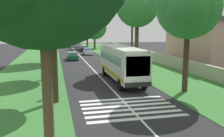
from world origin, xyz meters
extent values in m
plane|color=#262628|center=(0.00, 0.00, 0.00)|extent=(160.00, 160.00, 0.00)
cube|color=#387533|center=(15.00, 8.20, 0.02)|extent=(120.00, 8.00, 0.04)
cube|color=#387533|center=(15.00, -8.20, 0.02)|extent=(120.00, 8.00, 0.04)
cube|color=silver|center=(15.00, 0.00, 0.00)|extent=(110.00, 0.16, 0.01)
cube|color=silver|center=(7.35, -1.80, 2.10)|extent=(11.00, 2.50, 2.90)
cube|color=slate|center=(7.65, -1.80, 2.62)|extent=(9.68, 2.54, 0.85)
cube|color=slate|center=(1.89, -1.80, 2.45)|extent=(0.08, 2.20, 1.74)
cube|color=#B29E19|center=(7.35, -1.80, 1.10)|extent=(10.78, 2.53, 0.36)
cube|color=silver|center=(7.35, -1.80, 3.64)|extent=(10.56, 2.30, 0.18)
cube|color=black|center=(1.77, -1.80, 0.87)|extent=(0.16, 2.40, 0.40)
sphere|color=#F2EDCC|center=(1.83, -1.00, 1.00)|extent=(0.24, 0.24, 0.24)
sphere|color=#F2EDCC|center=(1.83, -2.60, 1.00)|extent=(0.24, 0.24, 0.24)
cylinder|color=black|center=(3.45, -0.65, 0.55)|extent=(1.10, 0.32, 1.10)
cylinder|color=black|center=(10.85, -0.65, 0.55)|extent=(1.10, 0.32, 1.10)
cylinder|color=black|center=(3.45, -2.95, 0.55)|extent=(1.10, 0.32, 1.10)
cylinder|color=black|center=(10.85, -2.95, 0.55)|extent=(1.10, 0.32, 1.10)
cube|color=silver|center=(-3.75, 0.00, 0.00)|extent=(0.45, 6.80, 0.01)
cube|color=silver|center=(-2.85, 0.00, 0.00)|extent=(0.45, 6.80, 0.01)
cube|color=silver|center=(-1.95, 0.00, 0.00)|extent=(0.45, 6.80, 0.01)
cube|color=silver|center=(-1.05, 0.00, 0.00)|extent=(0.45, 6.80, 0.01)
cube|color=silver|center=(-0.15, 0.00, 0.00)|extent=(0.45, 6.80, 0.01)
cube|color=silver|center=(0.75, 0.00, 0.00)|extent=(0.45, 6.80, 0.01)
cube|color=#145933|center=(27.27, 1.95, 0.53)|extent=(4.30, 1.75, 0.70)
cube|color=slate|center=(27.17, 1.95, 1.15)|extent=(2.00, 1.61, 0.55)
cylinder|color=black|center=(25.92, 2.73, 0.32)|extent=(0.64, 0.22, 0.64)
cylinder|color=black|center=(28.62, 2.73, 0.32)|extent=(0.64, 0.22, 0.64)
cylinder|color=black|center=(25.92, 1.17, 0.32)|extent=(0.64, 0.22, 0.64)
cylinder|color=black|center=(28.62, 1.17, 0.32)|extent=(0.64, 0.22, 0.64)
cube|color=silver|center=(35.60, -1.98, 0.53)|extent=(4.30, 1.75, 0.70)
cube|color=slate|center=(35.50, -1.98, 1.15)|extent=(2.00, 1.61, 0.55)
cylinder|color=black|center=(34.25, -1.20, 0.32)|extent=(0.64, 0.22, 0.64)
cylinder|color=black|center=(36.95, -1.20, 0.32)|extent=(0.64, 0.22, 0.64)
cylinder|color=black|center=(34.25, -2.76, 0.32)|extent=(0.64, 0.22, 0.64)
cylinder|color=black|center=(36.95, -2.76, 0.32)|extent=(0.64, 0.22, 0.64)
cube|color=black|center=(43.80, -2.01, 0.53)|extent=(4.30, 1.75, 0.70)
cube|color=slate|center=(43.70, -2.01, 1.15)|extent=(2.00, 1.61, 0.55)
cylinder|color=black|center=(42.45, -1.23, 0.32)|extent=(0.64, 0.22, 0.64)
cylinder|color=black|center=(45.15, -1.23, 0.32)|extent=(0.64, 0.22, 0.64)
cylinder|color=black|center=(42.45, -2.79, 0.32)|extent=(0.64, 0.22, 0.64)
cylinder|color=black|center=(45.15, -2.79, 0.32)|extent=(0.64, 0.22, 0.64)
cylinder|color=brown|center=(23.59, 5.78, 2.36)|extent=(0.54, 0.54, 4.64)
sphere|color=#286B2D|center=(23.59, 5.78, 6.55)|extent=(6.80, 6.80, 6.80)
sphere|color=#286B2D|center=(25.64, 5.78, 6.04)|extent=(3.94, 3.94, 3.94)
sphere|color=#286B2D|center=(21.89, 6.80, 6.04)|extent=(4.87, 4.87, 4.87)
cylinder|color=#3D2D1E|center=(10.21, 5.96, 2.21)|extent=(0.39, 0.39, 4.33)
sphere|color=#286B2D|center=(10.21, 5.96, 5.78)|extent=(5.14, 5.14, 5.14)
sphere|color=#286B2D|center=(11.75, 5.96, 5.40)|extent=(3.16, 3.16, 3.16)
sphere|color=#286B2D|center=(8.92, 6.73, 5.40)|extent=(2.97, 2.97, 2.97)
cylinder|color=brown|center=(62.17, 5.22, 2.52)|extent=(0.53, 0.53, 4.95)
sphere|color=#337A38|center=(62.17, 5.22, 6.81)|extent=(6.60, 6.60, 6.60)
sphere|color=#337A38|center=(64.15, 5.22, 6.31)|extent=(4.55, 4.55, 4.55)
sphere|color=#337A38|center=(60.52, 6.21, 6.31)|extent=(4.78, 4.78, 4.78)
cylinder|color=#3D2D1E|center=(0.99, 5.20, 2.81)|extent=(0.53, 0.53, 5.54)
sphere|color=#19471E|center=(0.99, 5.20, 6.80)|extent=(4.47, 4.47, 4.47)
sphere|color=#19471E|center=(2.33, 5.20, 6.47)|extent=(3.17, 3.17, 3.17)
sphere|color=#19471E|center=(-0.13, 5.87, 6.47)|extent=(3.34, 3.34, 3.34)
cylinder|color=brown|center=(-9.47, 5.40, 3.15)|extent=(0.36, 0.36, 6.22)
cylinder|color=#3D2D1E|center=(61.22, -5.20, 2.60)|extent=(0.53, 0.53, 5.13)
sphere|color=#337A38|center=(61.22, -5.20, 6.45)|extent=(4.65, 4.65, 4.65)
sphere|color=#337A38|center=(62.61, -5.20, 6.10)|extent=(2.79, 2.79, 2.79)
sphere|color=#337A38|center=(60.05, -4.50, 6.10)|extent=(3.17, 3.17, 3.17)
cylinder|color=#4C3826|center=(52.38, -6.16, 2.07)|extent=(0.55, 0.55, 4.06)
sphere|color=#337A38|center=(52.38, -6.16, 6.01)|extent=(6.97, 6.97, 6.97)
sphere|color=#337A38|center=(54.48, -6.16, 5.49)|extent=(4.18, 4.18, 4.18)
sphere|color=#337A38|center=(50.64, -5.11, 5.49)|extent=(4.73, 4.73, 4.73)
cylinder|color=#4C3826|center=(12.36, -5.20, 3.51)|extent=(0.50, 0.50, 6.93)
sphere|color=#337A38|center=(12.36, -5.20, 8.45)|extent=(5.38, 5.38, 5.38)
sphere|color=#337A38|center=(13.98, -5.20, 8.05)|extent=(3.54, 3.54, 3.54)
sphere|color=#337A38|center=(11.02, -4.39, 8.05)|extent=(3.91, 3.91, 3.91)
cylinder|color=#3D2D1E|center=(1.73, -6.19, 3.00)|extent=(0.50, 0.50, 5.92)
sphere|color=#337A38|center=(1.73, -6.19, 7.51)|extent=(5.61, 5.61, 5.61)
sphere|color=#337A38|center=(3.41, -6.19, 7.09)|extent=(3.25, 3.25, 3.25)
sphere|color=#337A38|center=(0.33, -5.35, 7.09)|extent=(3.42, 3.42, 3.42)
cylinder|color=#473828|center=(13.05, -4.78, 4.45)|extent=(0.24, 0.24, 8.82)
cube|color=#3D3326|center=(13.05, -4.78, 8.26)|extent=(0.12, 1.40, 0.12)
cube|color=#B2A893|center=(20.00, -11.60, 0.82)|extent=(70.00, 0.40, 1.57)
cube|color=tan|center=(17.50, -19.89, 3.32)|extent=(13.80, 9.88, 6.65)
cube|color=#4C4C56|center=(17.50, -19.89, 6.96)|extent=(14.40, 10.48, 0.62)
cylinder|color=#26262D|center=(2.36, 5.50, 0.46)|extent=(0.28, 0.28, 0.85)
cylinder|color=#3F3F47|center=(2.36, 5.50, 1.19)|extent=(0.34, 0.34, 0.60)
sphere|color=tan|center=(2.36, 5.50, 1.61)|extent=(0.24, 0.24, 0.24)
camera|label=1|loc=(-17.92, 5.12, 5.66)|focal=39.62mm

